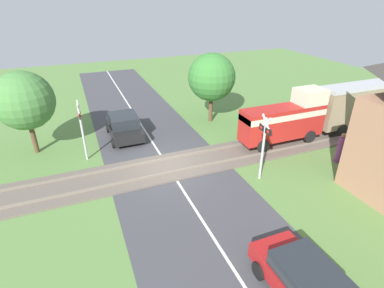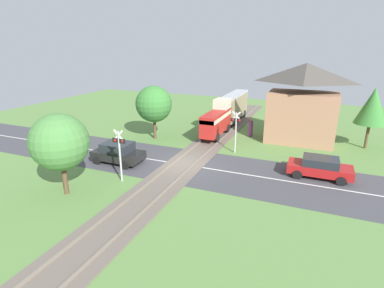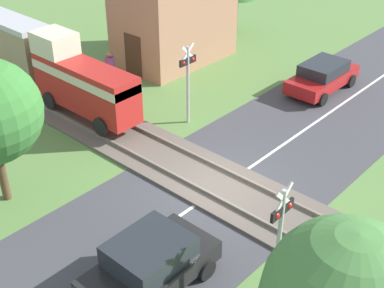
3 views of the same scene
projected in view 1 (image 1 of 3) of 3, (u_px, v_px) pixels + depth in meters
The scene contains 11 objects.
ground_plane at pixel (169, 168), 16.15m from camera, with size 60.00×60.00×0.00m, color #5B8442.
road_surface at pixel (169, 168), 16.15m from camera, with size 48.00×6.40×0.02m.
track_bed at pixel (169, 167), 16.12m from camera, with size 2.80×48.00×0.24m.
train at pixel (332, 109), 18.97m from camera, with size 1.58×12.56×3.18m.
car_near_crossing at pixel (124, 126), 19.24m from camera, with size 3.73×2.03×1.55m.
car_far_side at pixel (309, 286), 8.83m from camera, with size 4.00×1.84×1.39m.
crossing_signal_west_approach at pixel (81, 124), 16.04m from camera, with size 0.90×0.18×3.43m.
crossing_signal_east_approach at pixel (264, 140), 14.29m from camera, with size 0.90×0.18×3.43m.
pedestrian_by_station at pixel (341, 149), 16.45m from camera, with size 0.43×0.43×1.73m.
tree_roadside_hedge at pixel (212, 77), 20.66m from camera, with size 3.29×3.29×4.89m.
tree_beyond_track at pixel (24, 101), 16.35m from camera, with size 3.24×3.24×4.81m.
Camera 1 is at (13.29, -4.00, 8.46)m, focal length 28.00 mm.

